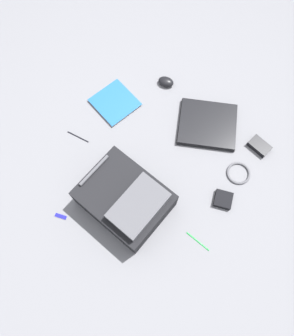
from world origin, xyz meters
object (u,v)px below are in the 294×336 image
power_brick (259,146)px  pen_black (198,241)px  computer_mouse (166,82)px  pen_blue (78,137)px  earbud_pouch (223,199)px  book_manual (115,103)px  laptop (208,124)px  cable_coil (238,173)px  backpack (126,200)px  usb_stick (61,216)px

power_brick → pen_black: (0.61, -0.00, -0.01)m
computer_mouse → pen_blue: (0.56, -0.20, -0.02)m
computer_mouse → earbud_pouch: 0.75m
computer_mouse → pen_blue: size_ratio=0.68×
book_manual → pen_black: size_ratio=2.02×
laptop → pen_blue: size_ratio=3.03×
cable_coil → pen_black: size_ratio=0.92×
cable_coil → earbud_pouch: (0.17, 0.01, 0.01)m
book_manual → power_brick: (-0.23, 0.80, 0.01)m
pen_black → earbud_pouch: bearing=-178.5°
pen_blue → backpack: bearing=71.4°
laptop → pen_blue: bearing=-49.2°
book_manual → cable_coil: (-0.03, 0.78, -0.00)m
power_brick → usb_stick: size_ratio=1.94×
laptop → power_brick: size_ratio=3.57×
book_manual → power_brick: bearing=105.9°
book_manual → computer_mouse: bearing=149.3°
book_manual → computer_mouse: size_ratio=2.98×
computer_mouse → pen_black: computer_mouse is taller
power_brick → cable_coil: bearing=-4.5°
pen_blue → usb_stick: 0.44m
book_manual → earbud_pouch: bearing=80.1°
computer_mouse → pen_blue: 0.59m
power_brick → usb_stick: bearing=-34.7°
book_manual → pen_blue: size_ratio=2.02×
backpack → pen_blue: bearing=-108.6°
cable_coil → power_brick: power_brick is taller
backpack → pen_blue: backpack is taller
book_manual → usb_stick: (0.67, 0.17, -0.00)m
laptop → cable_coil: bearing=62.4°
backpack → usb_stick: (0.24, -0.23, -0.08)m
pen_black → earbud_pouch: size_ratio=1.56×
laptop → power_brick: same height
backpack → power_brick: (-0.66, 0.39, -0.07)m
pen_black → usb_stick: size_ratio=2.29×
laptop → book_manual: bearing=-70.3°
earbud_pouch → usb_stick: bearing=-49.0°
book_manual → usb_stick: bearing=14.4°
pen_black → usb_stick: (0.29, -0.62, 0.00)m
backpack → cable_coil: backpack is taller
backpack → laptop: backpack is taller
cable_coil → earbud_pouch: bearing=2.1°
computer_mouse → earbud_pouch: computer_mouse is taller
backpack → computer_mouse: (-0.71, -0.24, -0.07)m
backpack → laptop: (-0.61, 0.10, -0.07)m
book_manual → earbud_pouch: (0.14, 0.79, 0.01)m
backpack → pen_black: size_ratio=3.17×
computer_mouse → power_brick: bearing=73.9°
book_manual → backpack: bearing=43.0°
computer_mouse → earbud_pouch: size_ratio=1.05×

